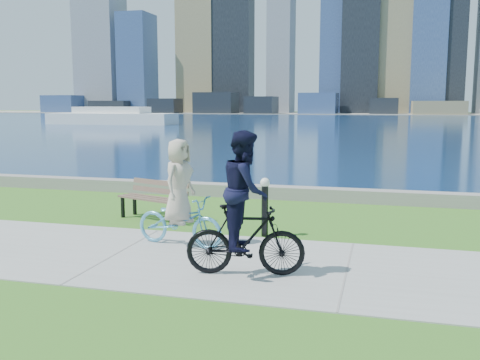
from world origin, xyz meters
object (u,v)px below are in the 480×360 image
object	(u,v)px
bollard_lamp	(265,203)
cyclist_woman	(179,206)
cyclist_man	(245,215)
park_bench	(154,196)

from	to	relation	value
bollard_lamp	cyclist_woman	world-z (taller)	cyclist_woman
bollard_lamp	cyclist_man	bearing A→B (deg)	-84.36
bollard_lamp	cyclist_woman	xyz separation A→B (m)	(-1.36, -1.16, 0.08)
cyclist_man	cyclist_woman	bearing A→B (deg)	39.74
park_bench	bollard_lamp	world-z (taller)	bollard_lamp
park_bench	bollard_lamp	size ratio (longest dim) A/B	1.52
park_bench	bollard_lamp	distance (m)	2.95
park_bench	cyclist_woman	distance (m)	2.53
bollard_lamp	cyclist_man	size ratio (longest dim) A/B	0.53
cyclist_woman	cyclist_man	world-z (taller)	cyclist_man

